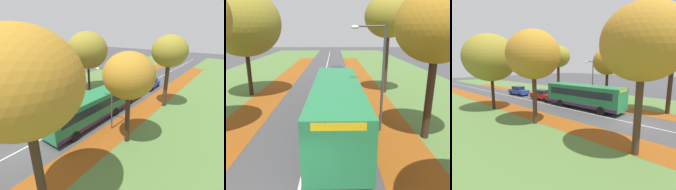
# 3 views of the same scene
# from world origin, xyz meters

# --- Properties ---
(ground_plane) EXTENTS (160.00, 160.00, 0.00)m
(ground_plane) POSITION_xyz_m (0.00, 0.00, 0.00)
(ground_plane) COLOR #424244
(grass_verge_left) EXTENTS (12.00, 90.00, 0.01)m
(grass_verge_left) POSITION_xyz_m (-9.20, 20.00, 0.00)
(grass_verge_left) COLOR #517538
(grass_verge_left) RESTS_ON ground
(leaf_litter_left) EXTENTS (2.80, 60.00, 0.00)m
(leaf_litter_left) POSITION_xyz_m (-4.60, 14.00, 0.01)
(leaf_litter_left) COLOR #8C4714
(leaf_litter_left) RESTS_ON grass_verge_left
(grass_verge_right) EXTENTS (12.00, 90.00, 0.01)m
(grass_verge_right) POSITION_xyz_m (9.20, 20.00, 0.00)
(grass_verge_right) COLOR #517538
(grass_verge_right) RESTS_ON ground
(leaf_litter_right) EXTENTS (2.80, 60.00, 0.00)m
(leaf_litter_right) POSITION_xyz_m (4.60, 14.00, 0.01)
(leaf_litter_right) COLOR #8C4714
(leaf_litter_right) RESTS_ON grass_verge_right
(road_centre_line) EXTENTS (0.12, 80.00, 0.01)m
(road_centre_line) POSITION_xyz_m (0.00, 20.00, 0.00)
(road_centre_line) COLOR silver
(road_centre_line) RESTS_ON ground
(tree_left_nearest) EXTENTS (4.81, 4.81, 8.82)m
(tree_left_nearest) POSITION_xyz_m (-5.73, -2.26, 6.62)
(tree_left_nearest) COLOR #422D1E
(tree_left_nearest) RESTS_ON ground
(tree_left_near) EXTENTS (4.84, 4.84, 8.53)m
(tree_left_near) POSITION_xyz_m (-6.26, 6.92, 6.33)
(tree_left_near) COLOR #422D1E
(tree_left_near) RESTS_ON ground
(tree_left_mid) EXTENTS (6.24, 6.24, 9.13)m
(tree_left_mid) POSITION_xyz_m (-6.35, 15.11, 6.31)
(tree_left_mid) COLOR black
(tree_left_mid) RESTS_ON ground
(tree_right_nearest) EXTENTS (5.26, 5.26, 9.55)m
(tree_right_nearest) POSITION_xyz_m (5.93, -1.47, 7.14)
(tree_right_nearest) COLOR #382619
(tree_right_nearest) RESTS_ON ground
(tree_right_near) EXTENTS (4.12, 4.12, 7.80)m
(tree_right_near) POSITION_xyz_m (6.30, 6.49, 5.90)
(tree_right_near) COLOR #382619
(tree_right_near) RESTS_ON ground
(tree_right_mid) EXTENTS (4.17, 4.17, 8.82)m
(tree_right_mid) POSITION_xyz_m (6.09, 15.95, 6.86)
(tree_right_mid) COLOR #422D1E
(tree_right_mid) RESTS_ON ground
(streetlamp_right) EXTENTS (1.89, 0.28, 6.00)m
(streetlamp_right) POSITION_xyz_m (3.67, 7.37, 3.74)
(streetlamp_right) COLOR #47474C
(streetlamp_right) RESTS_ON ground
(bus) EXTENTS (2.68, 10.40, 2.98)m
(bus) POSITION_xyz_m (1.45, 6.96, 1.70)
(bus) COLOR #237A47
(bus) RESTS_ON ground
(car_red_lead) EXTENTS (1.85, 4.23, 1.62)m
(car_red_lead) POSITION_xyz_m (1.56, 15.07, 0.81)
(car_red_lead) COLOR #B21919
(car_red_lead) RESTS_ON ground
(car_blue_following) EXTENTS (1.93, 4.27, 1.62)m
(car_blue_following) POSITION_xyz_m (1.58, 21.76, 0.81)
(car_blue_following) COLOR #233D9E
(car_blue_following) RESTS_ON ground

